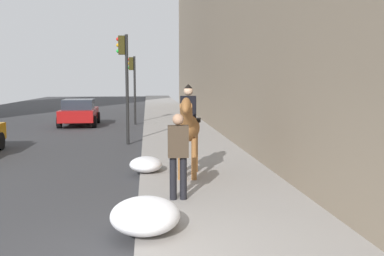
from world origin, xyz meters
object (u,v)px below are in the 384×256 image
object	(u,v)px
pedestrian_greeting	(178,151)
traffic_light_far_curb	(133,79)
mounted_horse_near	(188,126)
car_mid_lane	(79,112)
traffic_light_near_curb	(125,72)

from	to	relation	value
pedestrian_greeting	traffic_light_far_curb	distance (m)	15.94
mounted_horse_near	car_mid_lane	xyz separation A→B (m)	(13.45, 4.64, -0.61)
mounted_horse_near	pedestrian_greeting	size ratio (longest dim) A/B	1.32
pedestrian_greeting	car_mid_lane	size ratio (longest dim) A/B	0.43
pedestrian_greeting	traffic_light_near_curb	world-z (taller)	traffic_light_near_curb
mounted_horse_near	car_mid_lane	bearing A→B (deg)	-152.57
traffic_light_far_curb	pedestrian_greeting	bearing A→B (deg)	-175.10
pedestrian_greeting	traffic_light_near_curb	distance (m)	8.60
traffic_light_far_curb	mounted_horse_near	bearing A→B (deg)	-172.79
traffic_light_near_curb	traffic_light_far_curb	distance (m)	7.51
pedestrian_greeting	traffic_light_far_curb	size ratio (longest dim) A/B	0.45
mounted_horse_near	traffic_light_near_curb	distance (m)	6.67
car_mid_lane	traffic_light_far_curb	size ratio (longest dim) A/B	1.06
car_mid_lane	traffic_light_far_curb	bearing A→B (deg)	-85.58
traffic_light_near_curb	pedestrian_greeting	bearing A→B (deg)	-170.25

